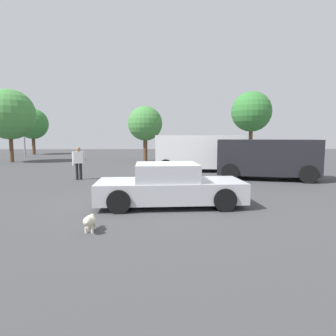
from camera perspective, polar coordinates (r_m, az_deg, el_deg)
name	(u,v)px	position (r m, az deg, el deg)	size (l,w,h in m)	color
ground_plane	(164,203)	(8.92, -0.77, -6.97)	(80.00, 80.00, 0.00)	#424244
sedan_foreground	(169,186)	(8.55, 0.24, -3.58)	(4.33, 2.00, 1.25)	#B7BABF
dog	(90,221)	(6.48, -15.24, -10.10)	(0.26, 0.66, 0.39)	beige
van_white	(199,152)	(17.26, 6.16, 3.22)	(5.21, 2.64, 2.12)	white
suv_dark	(266,158)	(14.59, 18.86, 1.97)	(4.89, 3.04, 1.90)	black
pedestrian	(79,160)	(14.29, -17.28, 1.43)	(0.55, 0.34, 1.55)	black
light_post_near	(23,119)	(31.49, -26.71, 8.68)	(0.44, 0.44, 5.43)	gray
tree_back_left	(251,112)	(26.36, 16.17, 10.62)	(3.45, 3.45, 5.93)	brown
tree_back_center	(145,124)	(24.47, -4.55, 8.73)	(2.88, 2.88, 4.59)	brown
tree_back_right	(9,115)	(26.45, -28.86, 9.25)	(3.97, 3.97, 5.79)	brown
tree_far_right	(33,124)	(37.09, -25.20, 7.89)	(3.50, 3.50, 5.29)	brown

